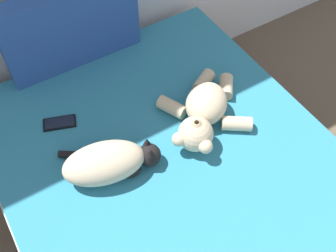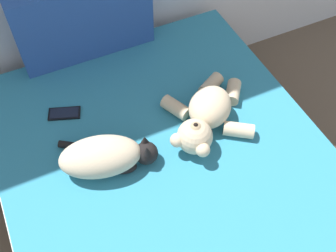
# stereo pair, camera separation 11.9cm
# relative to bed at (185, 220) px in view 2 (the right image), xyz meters

# --- Properties ---
(bed) EXTENTS (1.44, 2.08, 0.50)m
(bed) POSITION_rel_bed_xyz_m (0.00, 0.00, 0.00)
(bed) COLOR olive
(bed) RESTS_ON ground_plane
(patterned_cushion) EXTENTS (0.68, 0.11, 0.41)m
(patterned_cushion) POSITION_rel_bed_xyz_m (-0.09, 0.96, 0.46)
(patterned_cushion) COLOR #264C99
(patterned_cushion) RESTS_ON bed
(cat) EXTENTS (0.42, 0.33, 0.15)m
(cat) POSITION_rel_bed_xyz_m (-0.25, 0.26, 0.32)
(cat) COLOR #C6B293
(cat) RESTS_ON bed
(teddy_bear) EXTENTS (0.48, 0.44, 0.17)m
(teddy_bear) POSITION_rel_bed_xyz_m (0.23, 0.28, 0.32)
(teddy_bear) COLOR beige
(teddy_bear) RESTS_ON bed
(cell_phone) EXTENTS (0.16, 0.12, 0.01)m
(cell_phone) POSITION_rel_bed_xyz_m (-0.33, 0.61, 0.26)
(cell_phone) COLOR black
(cell_phone) RESTS_ON bed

